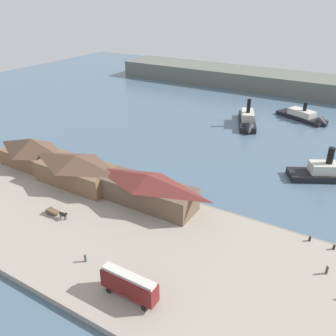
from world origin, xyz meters
TOP-DOWN VIEW (x-y plane):
  - ground_plane at (0.00, 0.00)m, footprint 320.00×320.00m
  - quay_promenade at (0.00, -22.00)m, footprint 110.00×36.00m
  - seawall_edge at (0.00, -3.60)m, footprint 110.00×0.80m
  - ferry_shed_central_terminal at (-39.53, -9.22)m, footprint 17.89×9.46m
  - ferry_shed_customs_shed at (-22.52, -10.55)m, footprint 20.36×9.61m
  - ferry_shed_west_terminal at (-2.59, -9.66)m, footprint 22.38×7.97m
  - street_tram at (10.02, -33.49)m, footprint 9.47×2.38m
  - horse_cart at (-16.12, -23.66)m, footprint 5.94×1.36m
  - pedestrian_near_west_shed at (35.22, -12.58)m, footprint 0.44×0.44m
  - pedestrian_standing_center at (-1.36, -31.00)m, footprint 0.42×0.42m
  - mooring_post_center_west at (35.33, -5.26)m, footprint 0.44×0.44m
  - mooring_post_east at (31.04, -4.98)m, footprint 0.44×0.44m
  - ferry_moored_east at (-1.78, 52.96)m, footprint 13.05×22.24m
  - ferry_outer_harbor at (30.27, 26.11)m, footprint 19.04×13.98m
  - ferry_mid_harbor at (15.47, 69.64)m, footprint 21.22×13.75m
  - far_headland at (0.00, 110.00)m, footprint 180.00×24.00m

SIDE VIEW (x-z plane):
  - ground_plane at x=0.00m, z-range 0.00..0.00m
  - seawall_edge at x=0.00m, z-range 0.00..1.00m
  - quay_promenade at x=0.00m, z-range 0.00..1.20m
  - ferry_mid_harbor at x=15.47m, z-range -3.03..5.61m
  - ferry_outer_harbor at x=30.27m, z-range -3.74..6.76m
  - mooring_post_center_west at x=35.33m, z-range 1.20..2.10m
  - mooring_post_east at x=31.04m, z-range 1.20..2.10m
  - ferry_moored_east at x=-1.78m, z-range -3.86..7.32m
  - pedestrian_standing_center at x=-1.36m, z-range 1.12..2.84m
  - pedestrian_near_west_shed at x=35.22m, z-range 1.12..2.90m
  - horse_cart at x=-16.12m, z-range 1.19..3.06m
  - street_tram at x=10.02m, z-range 1.56..6.07m
  - far_headland at x=0.00m, z-range 0.00..8.00m
  - ferry_shed_west_terminal at x=-2.59m, z-range 1.25..8.44m
  - ferry_shed_customs_shed at x=-22.52m, z-range 1.26..8.59m
  - ferry_shed_central_terminal at x=-39.53m, z-range 1.26..8.90m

